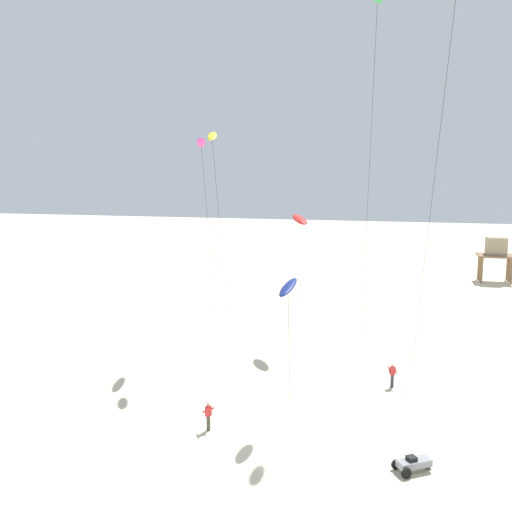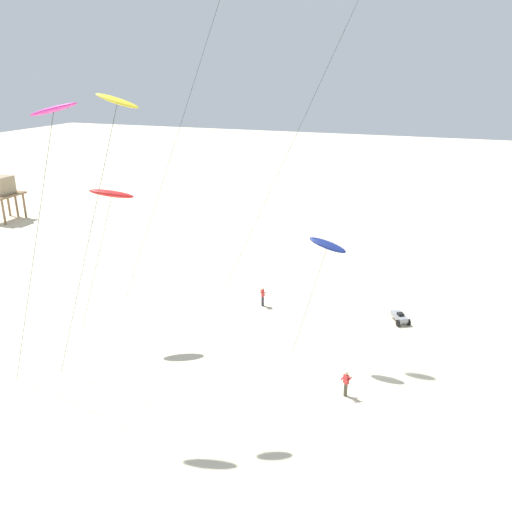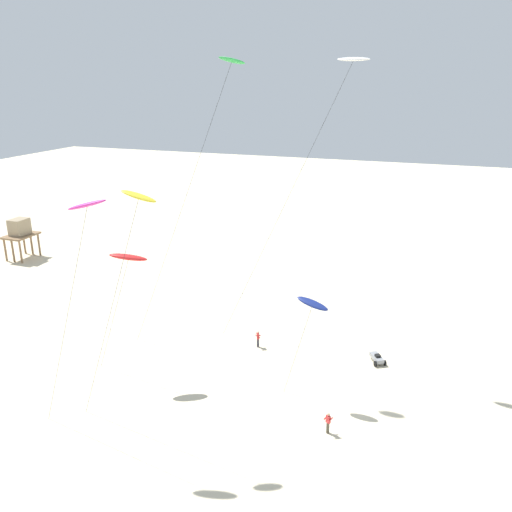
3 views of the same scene
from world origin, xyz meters
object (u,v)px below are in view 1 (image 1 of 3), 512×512
kite_navy (288,288)px  kite_red (300,220)px  kite_yellow (212,139)px  beach_buggy (413,463)px  kite_magenta (201,145)px  kite_green (377,9)px  kite_flyer_nearest (208,416)px  kite_flyer_middle (392,375)px  stilt_house (496,250)px

kite_navy → kite_red: (-1.61, 15.00, 2.53)m
kite_yellow → beach_buggy: (14.64, -14.38, -16.57)m
beach_buggy → kite_red: bearing=114.2°
kite_red → kite_yellow: bearing=-139.1°
kite_yellow → kite_magenta: bearing=123.6°
kite_navy → beach_buggy: (7.13, -4.49, -7.64)m
beach_buggy → kite_magenta: bearing=133.9°
kite_green → kite_flyer_nearest: kite_green is taller
kite_magenta → kite_flyer_nearest: (5.10, -14.96, -15.78)m
beach_buggy → kite_flyer_middle: bearing=94.9°
kite_red → kite_yellow: 10.10m
kite_flyer_middle → kite_magenta: bearing=159.0°
kite_magenta → beach_buggy: size_ratio=8.47×
kite_flyer_nearest → kite_navy: bearing=30.4°
kite_green → beach_buggy: 28.02m
kite_magenta → kite_flyer_nearest: bearing=-71.2°
kite_red → kite_magenta: bearing=-162.1°
kite_flyer_nearest → stilt_house: 54.81m
kite_navy → stilt_house: kite_navy is taller
kite_flyer_middle → kite_yellow: bearing=166.4°
stilt_house → kite_flyer_middle: bearing=-108.2°
kite_navy → kite_red: 15.30m
kite_flyer_nearest → kite_flyer_middle: (10.34, 9.02, 0.00)m
stilt_house → beach_buggy: (-12.33, -51.40, -3.67)m
kite_navy → beach_buggy: 11.38m
kite_yellow → beach_buggy: size_ratio=8.68×
kite_red → stilt_house: (21.07, 31.91, -6.50)m
kite_green → kite_flyer_middle: size_ratio=15.67×
kite_yellow → stilt_house: kite_yellow is taller
kite_yellow → stilt_house: size_ratio=3.06×
kite_flyer_nearest → kite_green: bearing=51.7°
kite_navy → kite_flyer_nearest: size_ratio=5.17×
kite_navy → beach_buggy: size_ratio=4.22×
kite_magenta → kite_yellow: size_ratio=0.98×
kite_flyer_nearest → stilt_house: bearing=64.4°
kite_magenta → stilt_house: (28.73, 34.39, -12.57)m
kite_green → kite_flyer_middle: kite_green is taller
kite_magenta → kite_navy: 17.79m
kite_flyer_middle → beach_buggy: 11.13m
kite_red → stilt_house: bearing=56.6°
kite_green → kite_yellow: bearing=172.5°
kite_red → beach_buggy: (8.74, -19.49, -10.17)m
kite_yellow → kite_flyer_middle: bearing=-13.6°
kite_yellow → kite_flyer_nearest: 20.56m
kite_flyer_middle → beach_buggy: bearing=-85.1°
stilt_house → kite_green: bearing=-111.4°
kite_yellow → kite_flyer_middle: kite_yellow is taller
kite_flyer_middle → beach_buggy: (0.95, -11.08, -0.46)m
beach_buggy → stilt_house: bearing=76.5°
kite_flyer_nearest → beach_buggy: bearing=-10.3°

